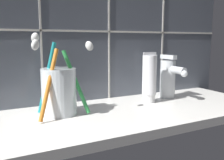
# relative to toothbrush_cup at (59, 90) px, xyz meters

# --- Properties ---
(sink_counter) EXTENTS (0.77, 0.29, 0.02)m
(sink_counter) POSITION_rel_toothbrush_cup_xyz_m (0.16, -0.04, -0.07)
(sink_counter) COLOR silver
(sink_counter) RESTS_ON ground
(tile_wall_backsplash) EXTENTS (0.87, 0.02, 0.57)m
(tile_wall_backsplash) POSITION_rel_toothbrush_cup_xyz_m (0.16, 0.10, 0.21)
(tile_wall_backsplash) COLOR #4C515B
(tile_wall_backsplash) RESTS_ON ground
(toothbrush_cup) EXTENTS (0.15, 0.10, 0.19)m
(toothbrush_cup) POSITION_rel_toothbrush_cup_xyz_m (0.00, 0.00, 0.00)
(toothbrush_cup) COLOR silver
(toothbrush_cup) RESTS_ON sink_counter
(toothpaste_tube) EXTENTS (0.04, 0.04, 0.14)m
(toothpaste_tube) POSITION_rel_toothbrush_cup_xyz_m (0.25, 0.00, 0.01)
(toothpaste_tube) COLOR white
(toothpaste_tube) RESTS_ON sink_counter
(sink_faucet) EXTENTS (0.04, 0.11, 0.13)m
(sink_faucet) POSITION_rel_toothbrush_cup_xyz_m (0.33, 0.02, 0.01)
(sink_faucet) COLOR silver
(sink_faucet) RESTS_ON sink_counter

